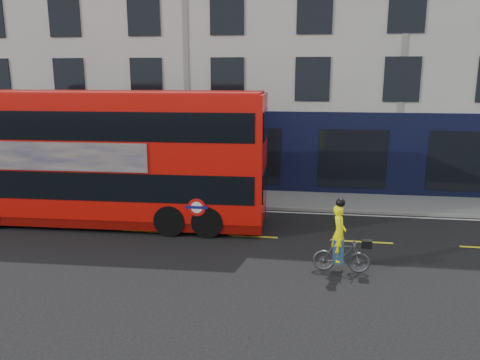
# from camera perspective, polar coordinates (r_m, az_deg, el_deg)

# --- Properties ---
(ground) EXTENTS (120.00, 120.00, 0.00)m
(ground) POSITION_cam_1_polar(r_m,az_deg,el_deg) (16.57, -13.06, -7.80)
(ground) COLOR black
(ground) RESTS_ON ground
(pavement) EXTENTS (60.00, 3.00, 0.12)m
(pavement) POSITION_cam_1_polar(r_m,az_deg,el_deg) (22.44, -7.15, -1.95)
(pavement) COLOR slate
(pavement) RESTS_ON ground
(kerb) EXTENTS (60.00, 0.12, 0.13)m
(kerb) POSITION_cam_1_polar(r_m,az_deg,el_deg) (21.04, -8.21, -2.96)
(kerb) COLOR gray
(kerb) RESTS_ON ground
(building_terrace) EXTENTS (50.00, 10.07, 15.00)m
(building_terrace) POSITION_cam_1_polar(r_m,az_deg,el_deg) (28.02, -4.01, 16.37)
(building_terrace) COLOR beige
(building_terrace) RESTS_ON ground
(road_edge_line) EXTENTS (58.00, 0.10, 0.01)m
(road_edge_line) POSITION_cam_1_polar(r_m,az_deg,el_deg) (20.78, -8.44, -3.35)
(road_edge_line) COLOR silver
(road_edge_line) RESTS_ON ground
(lane_dashes) EXTENTS (58.00, 0.12, 0.01)m
(lane_dashes) POSITION_cam_1_polar(r_m,az_deg,el_deg) (17.88, -11.34, -6.15)
(lane_dashes) COLOR yellow
(lane_dashes) RESTS_ON ground
(bus) EXTENTS (12.75, 3.24, 5.11)m
(bus) POSITION_cam_1_polar(r_m,az_deg,el_deg) (18.78, -16.40, 2.73)
(bus) COLOR red
(bus) RESTS_ON ground
(cyclist) EXTENTS (1.69, 0.63, 2.26)m
(cyclist) POSITION_cam_1_polar(r_m,az_deg,el_deg) (14.18, 12.18, -8.05)
(cyclist) COLOR #46484B
(cyclist) RESTS_ON ground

